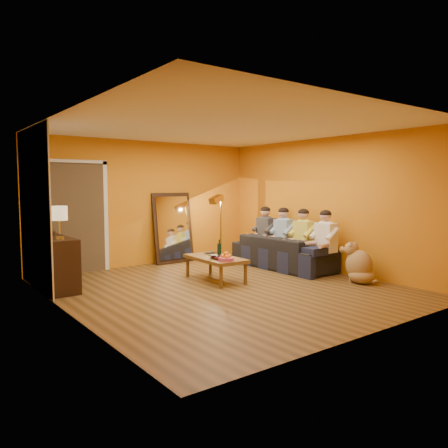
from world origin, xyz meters
TOP-DOWN VIEW (x-y plane):
  - room_shell at (0.00, 0.37)m, footprint 5.00×5.50m
  - white_accent at (-2.48, 1.75)m, footprint 0.02×1.90m
  - doorway_recess at (-1.50, 2.83)m, footprint 1.06×0.30m
  - door_jamb_left at (-2.07, 2.71)m, footprint 0.08×0.06m
  - door_jamb_right at (-0.93, 2.71)m, footprint 0.08×0.06m
  - door_header at (-1.50, 2.71)m, footprint 1.22×0.06m
  - mirror_frame at (0.55, 2.63)m, footprint 0.92×0.27m
  - mirror_glass at (0.55, 2.59)m, footprint 0.78×0.21m
  - sideboard at (-2.24, 1.55)m, footprint 0.44×1.18m
  - table_lamp at (-2.24, 1.25)m, footprint 0.24×0.24m
  - sofa at (2.00, 0.72)m, footprint 2.24×0.88m
  - coffee_table at (0.22, 0.58)m, footprint 0.67×1.24m
  - floor_lamp at (1.33, 1.93)m, footprint 0.34×0.29m
  - dog at (2.09, -1.06)m, footprint 0.51×0.68m
  - person_far_left at (2.13, -0.28)m, footprint 0.70×0.44m
  - person_mid_left at (2.13, 0.27)m, footprint 0.70×0.44m
  - person_mid_right at (2.13, 0.82)m, footprint 0.70×0.44m
  - person_far_right at (2.13, 1.37)m, footprint 0.70×0.44m
  - fruit_bowl at (0.12, 0.13)m, footprint 0.26×0.26m
  - wine_bottle at (0.27, 0.53)m, footprint 0.07×0.07m
  - tumbler at (0.34, 0.70)m, footprint 0.13×0.13m
  - laptop at (0.40, 0.93)m, footprint 0.33×0.25m
  - book_lower at (0.04, 0.38)m, footprint 0.24×0.30m
  - book_mid at (0.05, 0.39)m, footprint 0.19×0.25m
  - book_upper at (0.04, 0.37)m, footprint 0.25×0.29m
  - vase at (-2.24, 1.80)m, footprint 0.17×0.17m
  - flowers at (-2.24, 1.80)m, footprint 0.17×0.17m

SIDE VIEW (x-z plane):
  - coffee_table at x=0.22m, z-range 0.00..0.42m
  - sofa at x=2.00m, z-range 0.00..0.65m
  - dog at x=2.09m, z-range 0.00..0.73m
  - sideboard at x=-2.24m, z-range 0.00..0.85m
  - laptop at x=0.40m, z-range 0.42..0.44m
  - book_lower at x=0.04m, z-range 0.42..0.45m
  - book_mid at x=0.05m, z-range 0.45..0.46m
  - tumbler at x=0.34m, z-range 0.42..0.51m
  - book_upper at x=0.04m, z-range 0.46..0.49m
  - fruit_bowl at x=0.12m, z-range 0.42..0.58m
  - wine_bottle at x=0.27m, z-range 0.42..0.73m
  - person_far_left at x=2.13m, z-range 0.00..1.22m
  - person_mid_left at x=2.13m, z-range 0.00..1.22m
  - person_mid_right at x=2.13m, z-range 0.00..1.22m
  - person_far_right at x=2.13m, z-range 0.00..1.22m
  - floor_lamp at x=1.33m, z-range 0.00..1.44m
  - mirror_frame at x=0.55m, z-range 0.00..1.52m
  - mirror_glass at x=0.55m, z-range 0.09..1.43m
  - vase at x=-2.24m, z-range 0.85..1.03m
  - doorway_recess at x=-1.50m, z-range 0.00..2.10m
  - door_jamb_left at x=-2.07m, z-range -0.05..2.15m
  - door_jamb_right at x=-0.93m, z-range -0.05..2.15m
  - table_lamp at x=-2.24m, z-range 0.85..1.36m
  - flowers at x=-2.24m, z-range 0.97..1.45m
  - room_shell at x=0.00m, z-range 0.00..2.60m
  - white_accent at x=-2.48m, z-range 0.01..2.59m
  - door_header at x=-1.50m, z-range 2.08..2.16m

